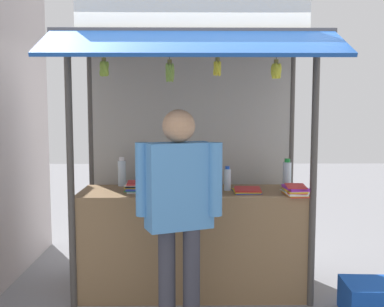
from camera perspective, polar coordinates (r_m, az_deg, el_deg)
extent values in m
plane|color=gray|center=(4.47, 0.00, -17.12)|extent=(20.00, 20.00, 0.00)
cube|color=olive|center=(4.31, 0.00, -11.14)|extent=(2.09, 0.67, 0.97)
cylinder|color=#4C4742|center=(3.96, -15.28, -2.73)|extent=(0.06, 0.06, 2.34)
cylinder|color=#4C4742|center=(3.98, 15.29, -2.68)|extent=(0.06, 0.06, 2.34)
cylinder|color=#4C4742|center=(4.78, -12.70, -1.24)|extent=(0.06, 0.06, 2.34)
cylinder|color=#4C4742|center=(4.80, 12.50, -1.21)|extent=(0.06, 0.06, 2.34)
cube|color=#B7B2A8|center=(4.68, -0.07, -1.56)|extent=(2.05, 0.04, 2.29)
cube|color=#3F3F44|center=(4.16, 0.00, 14.28)|extent=(2.29, 1.06, 0.04)
cube|color=#194799|center=(3.37, 0.15, 13.97)|extent=(2.25, 0.51, 0.26)
cube|color=white|center=(3.73, 0.09, 18.35)|extent=(1.88, 0.04, 0.35)
cylinder|color=#59544C|center=(3.72, 0.08, 13.75)|extent=(1.99, 0.02, 0.02)
cylinder|color=silver|center=(4.24, 3.38, -3.04)|extent=(0.07, 0.07, 0.23)
cylinder|color=white|center=(4.23, 3.39, -1.25)|extent=(0.05, 0.05, 0.03)
cylinder|color=silver|center=(4.38, 12.06, -2.74)|extent=(0.08, 0.08, 0.25)
cylinder|color=#198C33|center=(4.37, 12.10, -0.87)|extent=(0.05, 0.05, 0.03)
cylinder|color=silver|center=(4.39, -0.12, -2.85)|extent=(0.07, 0.07, 0.22)
cylinder|color=#198C33|center=(4.37, -0.12, -1.25)|extent=(0.04, 0.04, 0.03)
cylinder|color=silver|center=(4.20, 4.55, -3.36)|extent=(0.06, 0.06, 0.20)
cylinder|color=blue|center=(4.19, 4.57, -1.82)|extent=(0.04, 0.04, 0.03)
cylinder|color=silver|center=(4.22, 1.72, -2.86)|extent=(0.08, 0.08, 0.27)
cylinder|color=red|center=(4.20, 1.72, -0.83)|extent=(0.05, 0.05, 0.04)
cylinder|color=silver|center=(4.48, -8.96, -2.52)|extent=(0.08, 0.08, 0.25)
cylinder|color=white|center=(4.46, -8.99, -0.69)|extent=(0.05, 0.05, 0.03)
cube|color=orange|center=(4.00, -3.05, -5.17)|extent=(0.17, 0.28, 0.01)
cube|color=black|center=(4.00, -3.04, -4.99)|extent=(0.17, 0.28, 0.01)
cube|color=white|center=(4.00, -3.27, -4.84)|extent=(0.17, 0.28, 0.01)
cube|color=green|center=(4.00, -3.26, -4.74)|extent=(0.18, 0.29, 0.01)
cube|color=yellow|center=(4.00, -3.04, -4.62)|extent=(0.19, 0.29, 0.01)
cube|color=black|center=(4.00, -3.10, -4.49)|extent=(0.17, 0.28, 0.01)
cube|color=green|center=(4.00, -3.11, -4.29)|extent=(0.19, 0.29, 0.01)
cube|color=yellow|center=(4.00, -3.25, -4.16)|extent=(0.17, 0.28, 0.01)
cube|color=green|center=(3.99, -3.10, -4.04)|extent=(0.18, 0.29, 0.01)
cube|color=red|center=(4.07, 13.10, -5.18)|extent=(0.19, 0.29, 0.01)
cube|color=yellow|center=(4.08, 13.03, -5.05)|extent=(0.18, 0.28, 0.01)
cube|color=white|center=(4.07, 13.05, -4.96)|extent=(0.17, 0.27, 0.01)
cube|color=white|center=(4.07, 12.91, -4.81)|extent=(0.20, 0.29, 0.01)
cube|color=red|center=(4.07, 13.13, -4.71)|extent=(0.20, 0.29, 0.01)
cube|color=yellow|center=(4.06, 13.02, -4.59)|extent=(0.18, 0.28, 0.01)
cube|color=purple|center=(4.06, 13.11, -4.41)|extent=(0.19, 0.29, 0.01)
cube|color=purple|center=(4.07, 13.07, -4.20)|extent=(0.19, 0.29, 0.01)
cube|color=red|center=(4.06, 13.14, -4.07)|extent=(0.19, 0.29, 0.01)
cube|color=white|center=(4.19, -7.00, -4.73)|extent=(0.19, 0.27, 0.01)
cube|color=green|center=(4.18, -7.14, -4.59)|extent=(0.20, 0.28, 0.01)
cube|color=blue|center=(4.18, -7.12, -4.47)|extent=(0.18, 0.27, 0.01)
cube|color=blue|center=(4.19, -7.16, -4.32)|extent=(0.19, 0.27, 0.01)
cube|color=yellow|center=(4.19, -7.12, -4.18)|extent=(0.19, 0.27, 0.01)
cube|color=black|center=(4.18, -7.21, -4.08)|extent=(0.19, 0.27, 0.01)
cube|color=black|center=(4.19, -7.03, -3.97)|extent=(0.18, 0.26, 0.01)
cube|color=white|center=(4.19, -7.22, -3.86)|extent=(0.19, 0.27, 0.01)
cube|color=red|center=(4.18, -7.06, -3.74)|extent=(0.19, 0.27, 0.01)
cube|color=blue|center=(4.15, 6.99, -4.87)|extent=(0.25, 0.27, 0.01)
cube|color=yellow|center=(4.15, 6.96, -4.77)|extent=(0.24, 0.25, 0.01)
cube|color=red|center=(4.16, 7.13, -4.61)|extent=(0.25, 0.27, 0.01)
cube|color=red|center=(4.15, 7.12, -4.50)|extent=(0.26, 0.27, 0.01)
cylinder|color=#332D23|center=(3.72, -2.90, 12.72)|extent=(0.01, 0.01, 0.10)
cylinder|color=olive|center=(3.71, -2.89, 11.62)|extent=(0.04, 0.04, 0.04)
ellipsoid|color=#83A33B|center=(3.70, -2.50, 10.32)|extent=(0.03, 0.08, 0.16)
ellipsoid|color=#83A33B|center=(3.72, -2.68, 10.28)|extent=(0.06, 0.05, 0.16)
ellipsoid|color=#83A33B|center=(3.73, -2.86, 10.28)|extent=(0.08, 0.03, 0.16)
ellipsoid|color=#83A33B|center=(3.71, -3.07, 10.27)|extent=(0.05, 0.05, 0.16)
ellipsoid|color=#83A33B|center=(3.70, -3.17, 10.29)|extent=(0.03, 0.07, 0.16)
ellipsoid|color=#83A33B|center=(3.69, -3.13, 10.31)|extent=(0.05, 0.06, 0.16)
ellipsoid|color=#83A33B|center=(3.68, -2.90, 10.33)|extent=(0.07, 0.03, 0.16)
ellipsoid|color=#83A33B|center=(3.69, -2.68, 10.30)|extent=(0.05, 0.06, 0.16)
cylinder|color=#332D23|center=(3.73, 3.29, 12.84)|extent=(0.01, 0.01, 0.09)
cylinder|color=olive|center=(3.72, 3.29, 11.88)|extent=(0.04, 0.04, 0.04)
ellipsoid|color=yellow|center=(3.71, 3.51, 10.79)|extent=(0.03, 0.06, 0.13)
ellipsoid|color=yellow|center=(3.73, 3.39, 10.78)|extent=(0.06, 0.05, 0.13)
ellipsoid|color=yellow|center=(3.72, 3.01, 10.80)|extent=(0.05, 0.06, 0.13)
ellipsoid|color=yellow|center=(3.70, 3.05, 10.82)|extent=(0.05, 0.06, 0.13)
ellipsoid|color=yellow|center=(3.69, 3.37, 10.83)|extent=(0.07, 0.04, 0.13)
cylinder|color=#332D23|center=(3.78, -11.25, 12.62)|extent=(0.01, 0.01, 0.09)
cylinder|color=olive|center=(3.77, -11.23, 11.65)|extent=(0.04, 0.04, 0.04)
ellipsoid|color=#89A732|center=(3.76, -10.95, 10.60)|extent=(0.04, 0.07, 0.13)
ellipsoid|color=#89A732|center=(3.78, -10.96, 10.60)|extent=(0.07, 0.06, 0.14)
ellipsoid|color=#89A732|center=(3.78, -11.19, 10.56)|extent=(0.07, 0.04, 0.13)
ellipsoid|color=#89A732|center=(3.78, -11.38, 10.58)|extent=(0.07, 0.07, 0.14)
ellipsoid|color=#89A732|center=(3.77, -11.42, 10.56)|extent=(0.04, 0.07, 0.13)
ellipsoid|color=#89A732|center=(3.75, -11.40, 10.59)|extent=(0.06, 0.06, 0.14)
ellipsoid|color=#89A732|center=(3.75, -11.26, 10.59)|extent=(0.06, 0.04, 0.13)
ellipsoid|color=#89A732|center=(3.75, -11.01, 10.64)|extent=(0.07, 0.07, 0.14)
cylinder|color=#332D23|center=(3.79, 10.76, 12.51)|extent=(0.01, 0.01, 0.10)
cylinder|color=olive|center=(3.78, 10.74, 11.43)|extent=(0.04, 0.04, 0.04)
ellipsoid|color=yellow|center=(3.78, 11.08, 10.34)|extent=(0.04, 0.08, 0.14)
ellipsoid|color=yellow|center=(3.79, 10.86, 10.31)|extent=(0.07, 0.06, 0.14)
ellipsoid|color=yellow|center=(3.78, 10.51, 10.32)|extent=(0.07, 0.06, 0.14)
ellipsoid|color=yellow|center=(3.77, 10.35, 10.36)|extent=(0.05, 0.08, 0.14)
ellipsoid|color=yellow|center=(3.76, 10.64, 10.34)|extent=(0.07, 0.05, 0.14)
ellipsoid|color=yellow|center=(3.76, 10.95, 10.36)|extent=(0.08, 0.06, 0.14)
cylinder|color=#383842|center=(3.58, -3.23, -15.93)|extent=(0.13, 0.13, 0.83)
cylinder|color=#383842|center=(3.58, -0.07, -15.94)|extent=(0.13, 0.13, 0.83)
cube|color=#4C8CCC|center=(3.38, -1.69, -4.15)|extent=(0.54, 0.38, 0.66)
cylinder|color=#4C8CCC|center=(3.38, -6.36, -3.31)|extent=(0.11, 0.11, 0.56)
cylinder|color=#4C8CCC|center=(3.37, 3.00, -3.31)|extent=(0.11, 0.11, 0.56)
sphere|color=tan|center=(3.33, -1.71, 3.54)|extent=(0.25, 0.25, 0.25)
cube|color=#194CB2|center=(4.21, 21.64, -16.96)|extent=(0.43, 0.43, 0.28)
cube|color=#BEB3B3|center=(4.79, -23.35, 3.51)|extent=(0.20, 2.40, 3.18)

